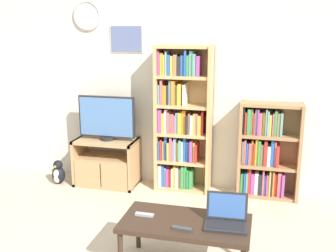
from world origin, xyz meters
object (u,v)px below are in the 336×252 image
at_px(television, 107,118).
at_px(coffee_table, 185,226).
at_px(bookshelf_tall, 181,121).
at_px(remote_far_from_laptop, 182,229).
at_px(tv_stand, 107,162).
at_px(penguin_figurine, 58,173).
at_px(remote_near_laptop, 144,215).
at_px(bookshelf_short, 265,152).
at_px(laptop, 226,217).

relative_size(television, coffee_table, 0.69).
height_order(bookshelf_tall, remote_far_from_laptop, bookshelf_tall).
distance_m(tv_stand, remote_far_from_laptop, 2.21).
bearing_deg(coffee_table, penguin_figurine, 143.95).
bearing_deg(tv_stand, television, 26.00).
bearing_deg(bookshelf_tall, coffee_table, -76.47).
bearing_deg(remote_near_laptop, bookshelf_tall, 1.84).
height_order(bookshelf_short, remote_far_from_laptop, bookshelf_short).
bearing_deg(remote_near_laptop, penguin_figurine, 48.68).
xyz_separation_m(television, bookshelf_short, (1.96, 0.12, -0.34)).
xyz_separation_m(remote_far_from_laptop, penguin_figurine, (-1.99, 1.60, -0.30)).
distance_m(coffee_table, laptop, 0.35).
bearing_deg(remote_near_laptop, tv_stand, 32.64).
bearing_deg(bookshelf_tall, tv_stand, -173.12).
bearing_deg(tv_stand, remote_near_laptop, -57.41).
distance_m(bookshelf_tall, remote_far_from_laptop, 1.94).
height_order(tv_stand, bookshelf_tall, bookshelf_tall).
bearing_deg(tv_stand, laptop, -42.63).
xyz_separation_m(coffee_table, laptop, (0.33, 0.03, 0.11)).
distance_m(tv_stand, television, 0.58).
xyz_separation_m(television, remote_far_from_laptop, (1.34, -1.74, -0.44)).
bearing_deg(bookshelf_short, penguin_figurine, -174.21).
relative_size(tv_stand, laptop, 2.29).
relative_size(tv_stand, bookshelf_short, 0.69).
distance_m(bookshelf_short, remote_near_laptop, 1.96).
bearing_deg(remote_near_laptop, coffee_table, -91.57).
distance_m(coffee_table, penguin_figurine, 2.47).
distance_m(television, remote_near_laptop, 1.92).
bearing_deg(coffee_table, bookshelf_short, 70.09).
bearing_deg(bookshelf_tall, remote_far_from_laptop, -77.48).
distance_m(coffee_table, remote_near_laptop, 0.36).
xyz_separation_m(bookshelf_short, laptop, (-0.29, -1.68, -0.05)).
height_order(bookshelf_short, laptop, bookshelf_short).
xyz_separation_m(television, remote_near_laptop, (0.98, -1.58, -0.44)).
bearing_deg(remote_near_laptop, laptop, -88.49).
bearing_deg(remote_far_from_laptop, remote_near_laptop, -108.57).
xyz_separation_m(tv_stand, bookshelf_tall, (0.95, 0.12, 0.57)).
height_order(remote_far_from_laptop, penguin_figurine, remote_far_from_laptop).
bearing_deg(remote_far_from_laptop, bookshelf_tall, -162.17).
distance_m(television, remote_far_from_laptop, 2.24).
relative_size(coffee_table, remote_near_laptop, 6.62).
bearing_deg(penguin_figurine, remote_near_laptop, -41.37).
bearing_deg(laptop, remote_near_laptop, 178.31).
bearing_deg(bookshelf_short, remote_far_from_laptop, -108.39).
relative_size(television, bookshelf_tall, 0.41).
bearing_deg(bookshelf_short, bookshelf_tall, -179.30).
bearing_deg(television, bookshelf_tall, 6.40).
bearing_deg(laptop, bookshelf_short, 77.04).
height_order(television, laptop, television).
xyz_separation_m(tv_stand, coffee_table, (1.36, -1.58, 0.09)).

